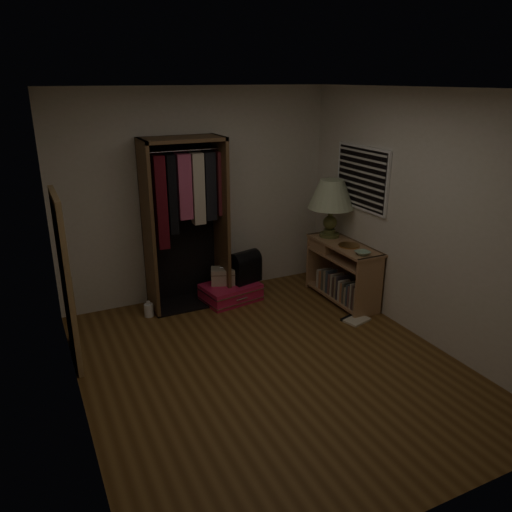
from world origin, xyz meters
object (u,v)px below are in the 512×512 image
(train_case, at_px, (223,276))
(console_bookshelf, at_px, (342,269))
(pink_suitcase, at_px, (231,292))
(table_lamp, at_px, (331,195))
(floor_mirror, at_px, (66,280))
(black_bag, at_px, (245,266))
(open_wardrobe, at_px, (186,208))
(white_jug, at_px, (149,310))

(train_case, bearing_deg, console_bookshelf, -3.89)
(pink_suitcase, xyz_separation_m, table_lamp, (1.29, -0.26, 1.18))
(floor_mirror, relative_size, black_bag, 4.08)
(open_wardrobe, height_order, train_case, open_wardrobe)
(floor_mirror, relative_size, pink_suitcase, 2.18)
(open_wardrobe, bearing_deg, black_bag, -12.12)
(open_wardrobe, xyz_separation_m, table_lamp, (1.76, -0.43, 0.07))
(black_bag, height_order, table_lamp, table_lamp)
(console_bookshelf, bearing_deg, table_lamp, 89.61)
(pink_suitcase, distance_m, table_lamp, 1.76)
(console_bookshelf, bearing_deg, black_bag, 150.99)
(pink_suitcase, relative_size, white_jug, 4.06)
(floor_mirror, bearing_deg, pink_suitcase, 17.04)
(pink_suitcase, bearing_deg, console_bookshelf, -33.28)
(white_jug, bearing_deg, console_bookshelf, -13.72)
(train_case, bearing_deg, table_lamp, 7.86)
(open_wardrobe, xyz_separation_m, train_case, (0.41, -0.10, -0.90))
(floor_mirror, relative_size, table_lamp, 2.31)
(black_bag, xyz_separation_m, table_lamp, (1.07, -0.28, 0.87))
(black_bag, distance_m, table_lamp, 1.41)
(train_case, relative_size, table_lamp, 0.49)
(table_lamp, bearing_deg, train_case, 166.48)
(open_wardrobe, height_order, pink_suitcase, open_wardrobe)
(open_wardrobe, distance_m, floor_mirror, 1.71)
(pink_suitcase, distance_m, train_case, 0.23)
(console_bookshelf, height_order, floor_mirror, floor_mirror)
(floor_mirror, bearing_deg, open_wardrobe, 27.52)
(console_bookshelf, height_order, train_case, console_bookshelf)
(black_bag, bearing_deg, table_lamp, -28.51)
(console_bookshelf, height_order, pink_suitcase, console_bookshelf)
(open_wardrobe, xyz_separation_m, black_bag, (0.69, -0.15, -0.80))
(train_case, height_order, table_lamp, table_lamp)
(open_wardrobe, bearing_deg, train_case, -14.12)
(pink_suitcase, relative_size, table_lamp, 1.06)
(train_case, bearing_deg, white_jug, -154.65)
(console_bookshelf, xyz_separation_m, table_lamp, (0.00, 0.31, 0.89))
(train_case, xyz_separation_m, black_bag, (0.28, -0.05, 0.10))
(floor_mirror, xyz_separation_m, pink_suitcase, (1.96, 0.60, -0.74))
(console_bookshelf, bearing_deg, white_jug, 166.28)
(console_bookshelf, xyz_separation_m, train_case, (-1.35, 0.64, -0.08))
(open_wardrobe, relative_size, pink_suitcase, 2.63)
(console_bookshelf, distance_m, white_jug, 2.43)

